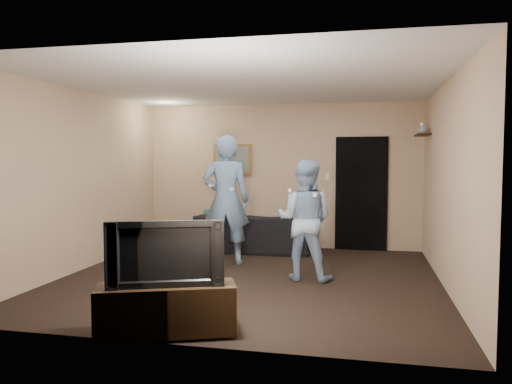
% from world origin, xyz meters
% --- Properties ---
extents(ground, '(5.00, 5.00, 0.00)m').
position_xyz_m(ground, '(0.00, 0.00, 0.00)').
color(ground, black).
rests_on(ground, ground).
extents(ceiling, '(5.00, 5.00, 0.04)m').
position_xyz_m(ceiling, '(0.00, 0.00, 2.60)').
color(ceiling, silver).
rests_on(ceiling, wall_back).
extents(wall_back, '(5.00, 0.04, 2.60)m').
position_xyz_m(wall_back, '(0.00, 2.50, 1.30)').
color(wall_back, tan).
rests_on(wall_back, ground).
extents(wall_front, '(5.00, 0.04, 2.60)m').
position_xyz_m(wall_front, '(0.00, -2.50, 1.30)').
color(wall_front, tan).
rests_on(wall_front, ground).
extents(wall_left, '(0.04, 5.00, 2.60)m').
position_xyz_m(wall_left, '(-2.50, 0.00, 1.30)').
color(wall_left, tan).
rests_on(wall_left, ground).
extents(wall_right, '(0.04, 5.00, 2.60)m').
position_xyz_m(wall_right, '(2.50, 0.00, 1.30)').
color(wall_right, tan).
rests_on(wall_right, ground).
extents(sofa, '(2.23, 0.90, 0.65)m').
position_xyz_m(sofa, '(-0.50, 1.95, 0.32)').
color(sofa, black).
rests_on(sofa, ground).
extents(throw_pillow, '(0.49, 0.26, 0.46)m').
position_xyz_m(throw_pillow, '(-1.05, 1.95, 0.48)').
color(throw_pillow, '#1B534B').
rests_on(throw_pillow, sofa).
extents(painting_frame, '(0.72, 0.05, 0.57)m').
position_xyz_m(painting_frame, '(-0.90, 2.48, 1.60)').
color(painting_frame, olive).
rests_on(painting_frame, wall_back).
extents(painting_canvas, '(0.62, 0.01, 0.47)m').
position_xyz_m(painting_canvas, '(-0.90, 2.45, 1.60)').
color(painting_canvas, slate).
rests_on(painting_canvas, painting_frame).
extents(doorway, '(0.90, 0.06, 2.00)m').
position_xyz_m(doorway, '(1.45, 2.47, 1.00)').
color(doorway, black).
rests_on(doorway, ground).
extents(light_switch, '(0.08, 0.02, 0.12)m').
position_xyz_m(light_switch, '(0.85, 2.48, 1.30)').
color(light_switch, silver).
rests_on(light_switch, wall_back).
extents(wall_shelf, '(0.20, 0.60, 0.03)m').
position_xyz_m(wall_shelf, '(2.39, 1.80, 1.99)').
color(wall_shelf, black).
rests_on(wall_shelf, wall_right).
extents(shelf_vase, '(0.19, 0.19, 0.17)m').
position_xyz_m(shelf_vase, '(2.39, 1.73, 2.09)').
color(shelf_vase, '#A1A1A5').
rests_on(shelf_vase, wall_shelf).
extents(shelf_figurine, '(0.06, 0.06, 0.18)m').
position_xyz_m(shelf_figurine, '(2.39, 1.87, 2.09)').
color(shelf_figurine, silver).
rests_on(shelf_figurine, wall_shelf).
extents(tv_console, '(1.31, 0.82, 0.44)m').
position_xyz_m(tv_console, '(-0.24, -2.32, 0.25)').
color(tv_console, black).
rests_on(tv_console, ground).
extents(television, '(1.02, 0.50, 0.60)m').
position_xyz_m(television, '(-0.24, -2.32, 0.77)').
color(television, black).
rests_on(television, tv_console).
extents(wii_player_left, '(0.79, 0.59, 1.97)m').
position_xyz_m(wii_player_left, '(-0.57, 0.84, 0.99)').
color(wii_player_left, '#658CB0').
rests_on(wii_player_left, ground).
extents(wii_player_right, '(0.85, 0.71, 1.60)m').
position_xyz_m(wii_player_right, '(0.73, 0.10, 0.80)').
color(wii_player_right, '#99BBDF').
rests_on(wii_player_right, ground).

